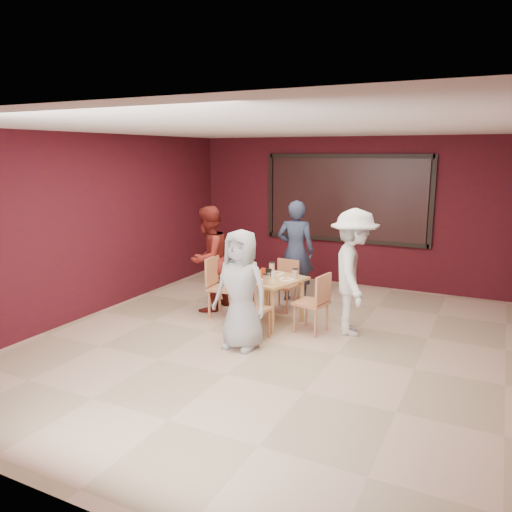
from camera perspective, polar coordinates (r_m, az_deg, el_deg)
The scene contains 11 objects.
floor at distance 6.82m, azimuth 1.34°, elevation -9.79°, with size 7.00×7.00×0.00m, color #CCA88E.
window_blinds at distance 9.62m, azimuth 10.19°, elevation 6.47°, with size 3.00×0.02×1.50m, color black.
dining_table at distance 7.39m, azimuth 1.49°, elevation -3.07°, with size 1.07×1.07×0.84m.
chair_front at distance 6.73m, azimuth -0.84°, elevation -5.75°, with size 0.49×0.49×0.85m.
chair_back at distance 8.10m, azimuth 3.34°, elevation -2.94°, with size 0.42×0.42×0.80m.
chair_left at distance 7.71m, azimuth -4.12°, elevation -3.13°, with size 0.48×0.48×0.93m.
chair_right at distance 7.05m, azimuth 6.84°, elevation -4.98°, with size 0.47×0.47×0.86m.
diner_front at distance 6.40m, azimuth -1.74°, elevation -3.87°, with size 0.76×0.50×1.56m, color #A1A1A1.
diner_back at distance 8.47m, azimuth 4.55°, elevation 0.56°, with size 0.63×0.41×1.73m, color #29314A.
diner_left at distance 8.00m, azimuth -5.47°, elevation -0.31°, with size 0.82×0.64×1.68m, color maroon.
diner_right at distance 7.03m, azimuth 11.08°, elevation -1.84°, with size 1.14×0.65×1.76m, color silver.
Camera 1 is at (2.68, -5.75, 2.50)m, focal length 35.00 mm.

